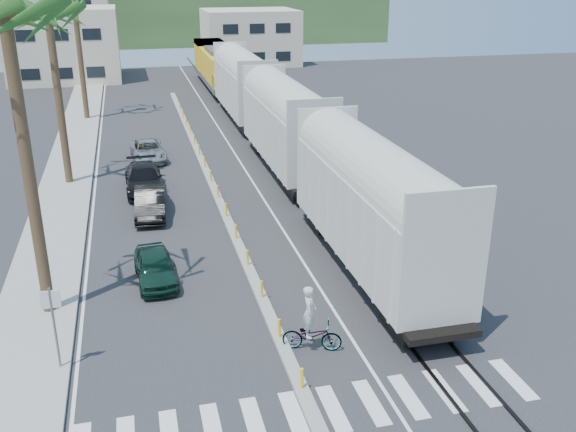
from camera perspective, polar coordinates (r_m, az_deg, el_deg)
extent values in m
plane|color=#28282B|center=(21.28, 0.51, -13.81)|extent=(140.00, 140.00, 0.00)
cube|color=gray|center=(43.78, -18.84, 4.00)|extent=(3.00, 90.00, 0.15)
cube|color=black|center=(47.28, -2.96, 6.30)|extent=(0.12, 100.00, 0.06)
cube|color=black|center=(47.57, -1.25, 6.41)|extent=(0.12, 100.00, 0.06)
cube|color=gray|center=(39.05, -6.85, 2.99)|extent=(0.45, 60.00, 0.15)
cylinder|color=yellow|center=(20.21, 1.24, -14.23)|extent=(0.10, 0.10, 0.70)
cylinder|color=yellow|center=(22.64, -0.77, -9.94)|extent=(0.10, 0.10, 0.70)
cylinder|color=yellow|center=(25.19, -2.35, -6.50)|extent=(0.10, 0.10, 0.70)
cylinder|color=yellow|center=(27.83, -3.61, -3.70)|extent=(0.10, 0.10, 0.70)
cylinder|color=yellow|center=(30.54, -4.65, -1.39)|extent=(0.10, 0.10, 0.70)
cylinder|color=yellow|center=(33.30, -5.51, 0.55)|extent=(0.10, 0.10, 0.70)
cylinder|color=yellow|center=(36.10, -6.25, 2.18)|extent=(0.10, 0.10, 0.70)
cylinder|color=yellow|center=(38.92, -6.87, 3.58)|extent=(0.10, 0.10, 0.70)
cylinder|color=yellow|center=(41.78, -7.42, 4.79)|extent=(0.10, 0.10, 0.70)
cylinder|color=yellow|center=(44.65, -7.89, 5.84)|extent=(0.10, 0.10, 0.70)
cylinder|color=yellow|center=(47.53, -8.31, 6.77)|extent=(0.10, 0.10, 0.70)
cylinder|color=yellow|center=(50.43, -8.68, 7.59)|extent=(0.10, 0.10, 0.70)
cylinder|color=yellow|center=(53.35, -9.02, 8.32)|extent=(0.10, 0.10, 0.70)
cylinder|color=yellow|center=(56.27, -9.32, 8.97)|extent=(0.10, 0.10, 0.70)
cylinder|color=yellow|center=(59.19, -9.59, 9.56)|extent=(0.10, 0.10, 0.70)
cube|color=silver|center=(19.73, 2.02, -17.03)|extent=(14.00, 2.20, 0.01)
cube|color=silver|center=(43.67, -16.62, 4.12)|extent=(0.12, 90.00, 0.01)
cube|color=silver|center=(44.14, -4.48, 5.13)|extent=(0.12, 90.00, 0.01)
cube|color=beige|center=(26.82, 7.48, 0.27)|extent=(3.00, 12.88, 3.40)
cylinder|color=beige|center=(26.26, 7.66, 3.73)|extent=(2.90, 12.58, 2.90)
cube|color=black|center=(27.67, 7.27, -3.99)|extent=(2.60, 12.88, 1.00)
cube|color=beige|center=(40.51, -0.19, 7.67)|extent=(3.00, 12.88, 3.40)
cylinder|color=beige|center=(40.15, -0.19, 10.03)|extent=(2.90, 12.58, 2.90)
cube|color=black|center=(41.09, -0.19, 4.69)|extent=(2.60, 12.88, 1.00)
cube|color=beige|center=(54.89, -4.00, 11.23)|extent=(3.00, 12.88, 3.40)
cylinder|color=beige|center=(54.63, -4.05, 12.99)|extent=(2.90, 12.58, 2.90)
cube|color=black|center=(55.32, -3.94, 8.99)|extent=(2.60, 12.88, 1.00)
cube|color=#4C4C4F|center=(70.76, -6.32, 12.06)|extent=(3.00, 17.00, 0.50)
cube|color=gold|center=(69.55, -6.26, 13.20)|extent=(2.70, 12.24, 2.60)
cube|color=gold|center=(76.18, -7.01, 14.09)|extent=(3.00, 3.74, 3.20)
cube|color=black|center=(70.86, -6.30, 11.59)|extent=(2.60, 13.60, 0.90)
cylinder|color=brown|center=(24.10, -22.05, 3.47)|extent=(0.44, 0.44, 11.00)
sphere|color=#28581B|center=(23.16, -24.04, 16.87)|extent=(3.20, 3.20, 3.20)
cylinder|color=brown|center=(39.71, -19.68, 9.57)|extent=(0.44, 0.44, 10.00)
sphere|color=#28581B|center=(39.11, -20.64, 16.95)|extent=(3.20, 3.20, 3.20)
cylinder|color=brown|center=(57.31, -18.07, 14.04)|extent=(0.44, 0.44, 12.00)
cylinder|color=slate|center=(21.89, -20.00, -9.51)|extent=(0.08, 0.08, 3.00)
cube|color=silver|center=(21.37, -20.37, -6.97)|extent=(0.60, 0.04, 0.60)
cube|color=beige|center=(79.56, -19.28, 14.20)|extent=(12.00, 10.00, 8.00)
cube|color=beige|center=(95.52, -19.89, 15.74)|extent=(14.00, 12.00, 10.00)
cube|color=beige|center=(88.82, -3.41, 15.60)|extent=(12.00, 10.00, 7.00)
cube|color=#385628|center=(117.10, -12.42, 17.77)|extent=(80.00, 20.00, 12.00)
imported|color=#103023|center=(27.15, -11.74, -4.43)|extent=(2.05, 4.09, 1.33)
imported|color=black|center=(34.25, -12.15, 1.15)|extent=(2.00, 4.55, 1.45)
imported|color=black|center=(38.19, -12.70, 3.25)|extent=(2.20, 5.19, 1.49)
imported|color=#9D9FA2|center=(44.53, -12.34, 5.70)|extent=(2.70, 4.90, 1.29)
imported|color=#9EA0A5|center=(22.18, 2.15, -10.57)|extent=(2.01, 2.48, 1.07)
imported|color=silver|center=(21.67, 1.92, -8.49)|extent=(0.96, 0.88, 1.86)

